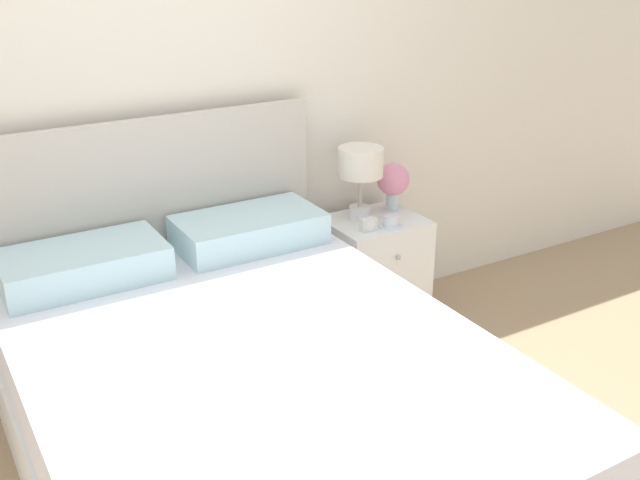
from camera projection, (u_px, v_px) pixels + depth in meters
name	position (u px, v px, depth m)	size (l,w,h in m)	color
ground_plane	(164.00, 360.00, 3.64)	(12.00, 12.00, 0.00)	tan
wall_back	(133.00, 91.00, 3.19)	(8.00, 0.06, 2.60)	silver
bed	(250.00, 407.00, 2.72)	(1.56, 2.12, 1.20)	white
nightstand	(374.00, 273.00, 3.86)	(0.47, 0.41, 0.59)	white
table_lamp	(360.00, 167.00, 3.65)	(0.22, 0.22, 0.37)	white
flower_vase	(393.00, 181.00, 3.82)	(0.17, 0.17, 0.25)	silver
teacup	(391.00, 222.00, 3.65)	(0.12, 0.12, 0.05)	white
alarm_clock	(368.00, 225.00, 3.59)	(0.08, 0.04, 0.07)	white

